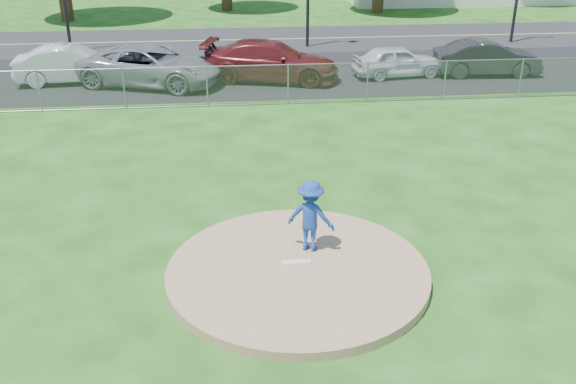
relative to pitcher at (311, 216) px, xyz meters
name	(u,v)px	position (x,y,z in m)	size (l,w,h in m)	color
ground	(265,122)	(-0.36, 9.23, -0.99)	(120.00, 120.00, 0.00)	#194D11
pitchers_mound	(298,272)	(-0.36, -0.77, -0.89)	(5.40, 5.40, 0.20)	#A27A59
pitching_rubber	(297,262)	(-0.36, -0.57, -0.77)	(0.60, 0.15, 0.04)	white
chain_link_fence	(261,85)	(-0.36, 11.23, -0.24)	(40.00, 0.06, 1.50)	gray
parking_lot	(255,74)	(-0.36, 15.73, -0.99)	(50.00, 8.00, 0.01)	black
street	(248,40)	(-0.36, 23.23, -0.99)	(60.00, 7.00, 0.01)	#232326
pitcher	(311,216)	(0.00, 0.00, 0.00)	(1.02, 0.59, 1.59)	#1B4098
traffic_cone	(105,78)	(-6.57, 14.37, -0.63)	(0.36, 0.36, 0.70)	#FF420D
parked_car_white	(72,64)	(-7.98, 15.16, -0.22)	(1.61, 4.63, 1.53)	silver
parked_car_gray	(151,66)	(-4.70, 14.41, -0.18)	(2.66, 5.77, 1.60)	gray
parked_car_darkred	(271,61)	(0.26, 14.68, -0.16)	(2.31, 5.68, 1.65)	#5B1619
parked_car_pearl	(398,61)	(5.74, 14.81, -0.32)	(1.56, 3.88, 1.32)	silver
parked_car_charcoal	(487,58)	(9.64, 14.65, -0.24)	(1.57, 4.49, 1.48)	#232325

